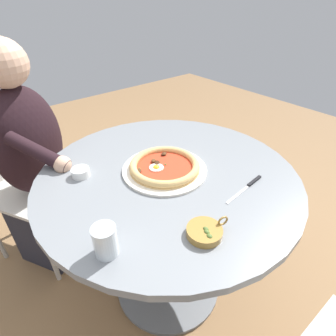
# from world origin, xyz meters

# --- Properties ---
(ground_plane) EXTENTS (6.00, 6.00, 0.02)m
(ground_plane) POSITION_xyz_m (0.00, 0.00, -0.01)
(ground_plane) COLOR olive
(dining_table) EXTENTS (1.00, 1.00, 0.72)m
(dining_table) POSITION_xyz_m (0.00, 0.00, 0.56)
(dining_table) COLOR gray
(dining_table) RESTS_ON ground
(pizza_on_plate) EXTENTS (0.33, 0.33, 0.04)m
(pizza_on_plate) POSITION_xyz_m (-0.02, -0.00, 0.74)
(pizza_on_plate) COLOR white
(pizza_on_plate) RESTS_ON dining_table
(water_glass) EXTENTS (0.06, 0.06, 0.09)m
(water_glass) POSITION_xyz_m (0.18, -0.36, 0.76)
(water_glass) COLOR silver
(water_glass) RESTS_ON dining_table
(steak_knife) EXTENTS (0.03, 0.21, 0.01)m
(steak_knife) POSITION_xyz_m (0.25, 0.17, 0.72)
(steak_knife) COLOR silver
(steak_knife) RESTS_ON dining_table
(ramekin_capers) EXTENTS (0.07, 0.07, 0.03)m
(ramekin_capers) POSITION_xyz_m (-0.19, -0.27, 0.74)
(ramekin_capers) COLOR white
(ramekin_capers) RESTS_ON dining_table
(olive_pan) EXTENTS (0.10, 0.13, 0.05)m
(olive_pan) POSITION_xyz_m (0.31, -0.12, 0.73)
(olive_pan) COLOR olive
(olive_pan) RESTS_ON dining_table
(diner_person) EXTENTS (0.58, 0.43, 1.17)m
(diner_person) POSITION_xyz_m (-0.61, -0.34, 0.52)
(diner_person) COLOR #282833
(diner_person) RESTS_ON ground
(cafe_chair_diner) EXTENTS (0.58, 0.58, 0.82)m
(cafe_chair_diner) POSITION_xyz_m (-0.74, -0.40, 0.50)
(cafe_chair_diner) COLOR beige
(cafe_chair_diner) RESTS_ON ground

